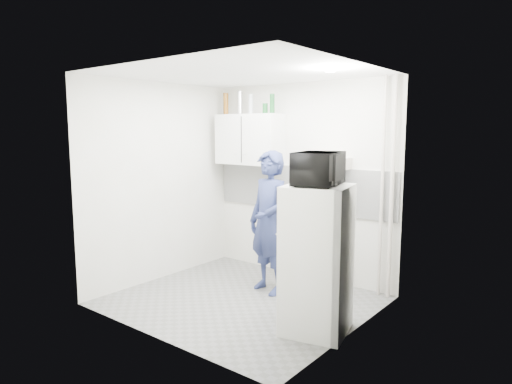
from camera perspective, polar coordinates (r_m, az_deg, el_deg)
The scene contains 22 objects.
floor at distance 5.49m, azimuth -1.82°, elevation -13.39°, with size 2.80×2.80×0.00m, color #565652.
ceiling at distance 5.16m, azimuth -1.94°, elevation 14.63°, with size 2.80×2.80×0.00m, color white.
wall_back at distance 6.17m, azimuth 5.63°, elevation 1.38°, with size 2.80×2.80×0.00m, color silver.
wall_left at distance 6.16m, azimuth -11.88°, elevation 1.24°, with size 2.60×2.60×0.00m, color silver.
wall_right at distance 4.41m, azimuth 12.18°, elevation -1.32°, with size 2.60×2.60×0.00m, color silver.
person at distance 5.55m, azimuth 1.68°, elevation -3.79°, with size 0.63×0.42×1.74m, color navy.
stove at distance 6.01m, azimuth 6.26°, elevation -7.79°, with size 0.47×0.47×0.75m, color beige.
fridge at distance 4.53m, azimuth 7.63°, elevation -8.36°, with size 0.60×0.60×1.46m, color white.
stove_top at distance 5.91m, azimuth 6.31°, elevation -4.13°, with size 0.45×0.45×0.03m, color black.
saucepan at distance 5.98m, azimuth 6.33°, elevation -3.43°, with size 0.16×0.16×0.09m, color silver.
microwave at distance 4.37m, azimuth 7.83°, elevation 2.90°, with size 0.39×0.57×0.32m, color black.
bottle_a at distance 6.73m, azimuth -3.79°, elevation 10.93°, with size 0.07×0.07×0.31m, color brown.
bottle_c at distance 6.55m, azimuth -2.04°, elevation 11.08°, with size 0.08×0.08×0.32m, color silver.
bottle_d at distance 6.42m, azimuth -0.65°, elevation 10.92°, with size 0.06×0.06×0.27m, color #B2B7BC.
canister_b at distance 6.27m, azimuth 1.15°, elevation 10.39°, with size 0.07×0.07×0.14m, color #144C1E.
bottle_e at distance 6.20m, azimuth 2.04°, elevation 10.98°, with size 0.07×0.07×0.26m, color #144C1E.
upper_cabinet at distance 6.43m, azimuth -0.82°, elevation 6.59°, with size 1.00×0.35×0.70m, color white.
range_hood at distance 5.70m, azimuth 8.12°, elevation 3.54°, with size 0.60×0.50×0.14m, color beige.
backsplash at distance 6.17m, azimuth 5.55°, elevation 0.45°, with size 2.74×0.03×0.60m, color white.
pipe_a at distance 5.51m, azimuth 16.63°, elevation 0.32°, with size 0.05×0.05×2.60m, color beige.
pipe_b at distance 5.55m, azimuth 15.48°, elevation 0.42°, with size 0.04×0.04×2.60m, color beige.
ceiling_spot_fixture at distance 4.75m, azimuth 9.26°, elevation 14.77°, with size 0.10×0.10×0.02m, color white.
Camera 1 is at (3.31, -3.91, 1.98)m, focal length 32.00 mm.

